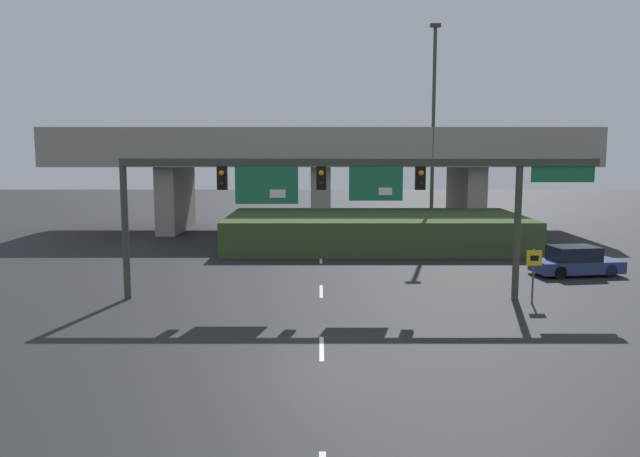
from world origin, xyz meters
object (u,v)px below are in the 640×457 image
(speed_limit_sign, at_px, (532,268))
(highway_light_pole_near, at_px, (432,128))
(signal_gantry, at_px, (345,183))
(parked_sedan_near_right, at_px, (574,262))

(speed_limit_sign, height_order, highway_light_pole_near, highway_light_pole_near)
(speed_limit_sign, bearing_deg, signal_gantry, 174.11)
(speed_limit_sign, relative_size, parked_sedan_near_right, 0.50)
(signal_gantry, bearing_deg, parked_sedan_near_right, 23.38)
(signal_gantry, relative_size, parked_sedan_near_right, 4.36)
(speed_limit_sign, relative_size, highway_light_pole_near, 0.15)
(signal_gantry, height_order, highway_light_pole_near, highway_light_pole_near)
(highway_light_pole_near, bearing_deg, speed_limit_sign, -87.55)
(speed_limit_sign, bearing_deg, highway_light_pole_near, 92.45)
(signal_gantry, xyz_separation_m, parked_sedan_near_right, (11.48, 4.96, -4.12))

